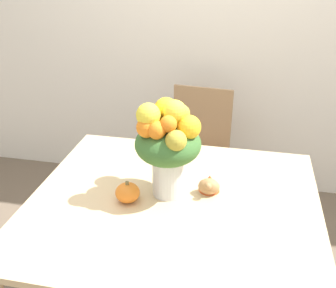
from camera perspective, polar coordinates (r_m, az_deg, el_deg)
wall_back at (r=2.82m, az=6.63°, el=19.20°), size 8.00×0.06×2.70m
dining_table at (r=1.78m, az=0.73°, el=-10.48°), size 1.26×1.11×0.72m
flower_vase at (r=1.66m, az=-0.03°, el=0.08°), size 0.28×0.30×0.44m
pumpkin at (r=1.72m, az=-5.89°, el=-7.02°), size 0.11×0.11×0.10m
turkey_figurine at (r=1.78m, az=6.00°, el=-5.85°), size 0.10×0.13×0.08m
dining_chair_near_window at (r=2.66m, az=4.19°, el=-1.43°), size 0.46×0.46×0.89m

